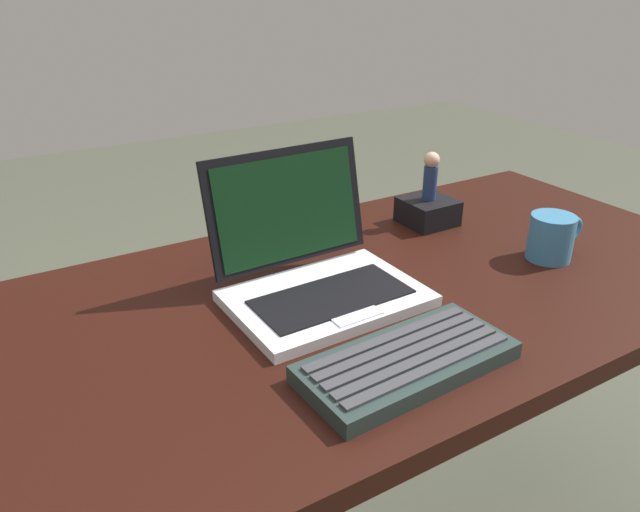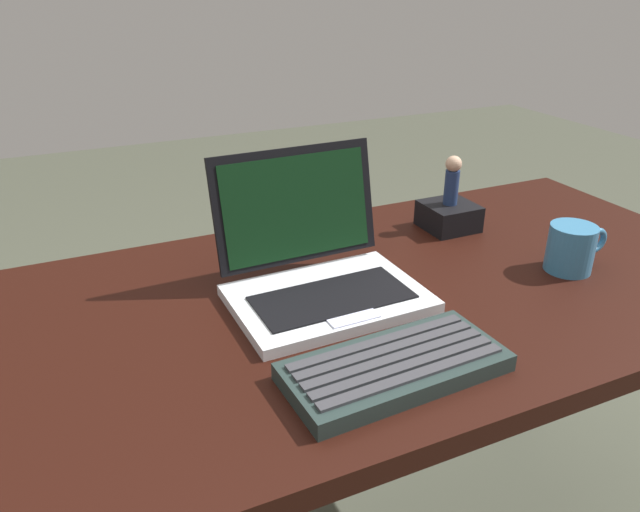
{
  "view_description": "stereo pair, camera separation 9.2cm",
  "coord_description": "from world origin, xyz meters",
  "px_view_note": "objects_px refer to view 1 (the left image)",
  "views": [
    {
      "loc": [
        -0.37,
        -0.73,
        1.23
      ],
      "look_at": [
        0.05,
        -0.02,
        0.83
      ],
      "focal_mm": 34.02,
      "sensor_mm": 36.0,
      "label": 1
    },
    {
      "loc": [
        -0.29,
        -0.77,
        1.23
      ],
      "look_at": [
        0.05,
        -0.02,
        0.83
      ],
      "focal_mm": 34.02,
      "sensor_mm": 36.0,
      "label": 2
    }
  ],
  "objects_px": {
    "laptop_front": "(315,270)",
    "figurine": "(431,175)",
    "external_keyboard": "(407,361)",
    "coffee_mug": "(552,237)",
    "figurine_stand": "(428,211)"
  },
  "relations": [
    {
      "from": "laptop_front",
      "to": "figurine",
      "type": "relative_size",
      "value": 3.04
    },
    {
      "from": "external_keyboard",
      "to": "coffee_mug",
      "type": "xyz_separation_m",
      "value": [
        0.45,
        0.14,
        0.03
      ]
    },
    {
      "from": "figurine_stand",
      "to": "coffee_mug",
      "type": "relative_size",
      "value": 0.82
    },
    {
      "from": "external_keyboard",
      "to": "figurine_stand",
      "type": "relative_size",
      "value": 2.98
    },
    {
      "from": "figurine_stand",
      "to": "figurine",
      "type": "relative_size",
      "value": 1.01
    },
    {
      "from": "laptop_front",
      "to": "coffee_mug",
      "type": "distance_m",
      "value": 0.46
    },
    {
      "from": "laptop_front",
      "to": "external_keyboard",
      "type": "relative_size",
      "value": 1.01
    },
    {
      "from": "external_keyboard",
      "to": "laptop_front",
      "type": "bearing_deg",
      "value": 90.01
    },
    {
      "from": "laptop_front",
      "to": "coffee_mug",
      "type": "relative_size",
      "value": 2.47
    },
    {
      "from": "laptop_front",
      "to": "external_keyboard",
      "type": "height_order",
      "value": "laptop_front"
    },
    {
      "from": "external_keyboard",
      "to": "figurine",
      "type": "xyz_separation_m",
      "value": [
        0.36,
        0.39,
        0.09
      ]
    },
    {
      "from": "laptop_front",
      "to": "figurine",
      "type": "xyz_separation_m",
      "value": [
        0.36,
        0.15,
        0.06
      ]
    },
    {
      "from": "figurine",
      "to": "coffee_mug",
      "type": "bearing_deg",
      "value": -71.68
    },
    {
      "from": "laptop_front",
      "to": "figurine",
      "type": "height_order",
      "value": "laptop_front"
    },
    {
      "from": "laptop_front",
      "to": "coffee_mug",
      "type": "bearing_deg",
      "value": -13.16
    }
  ]
}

